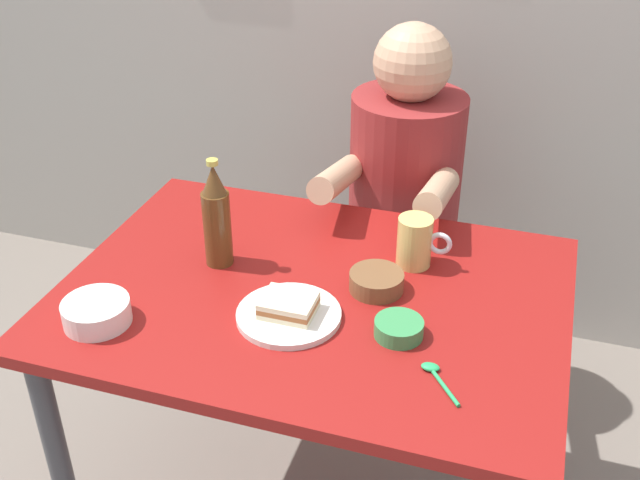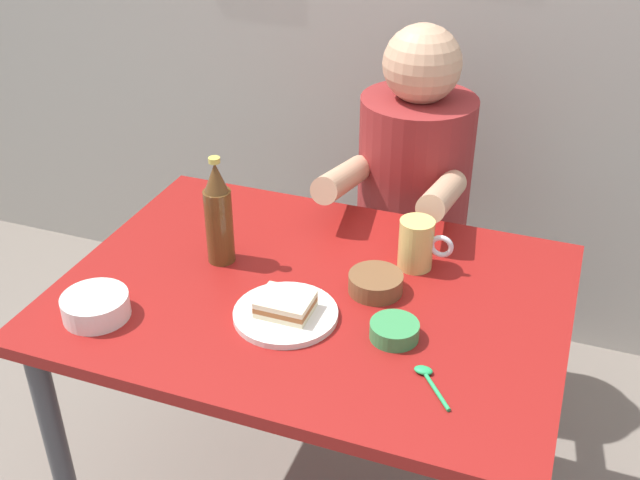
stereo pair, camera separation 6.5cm
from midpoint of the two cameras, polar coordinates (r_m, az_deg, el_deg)
dining_table at (r=1.74m, az=0.50°, el=-6.26°), size 1.10×0.80×0.74m
stool at (r=2.39m, az=7.22°, el=-3.63°), size 0.34×0.34×0.45m
person_seated at (r=2.17m, az=7.86°, el=5.26°), size 0.33×0.56×0.72m
plate_orange at (r=1.60m, az=-1.41°, el=-5.56°), size 0.22×0.22×0.01m
sandwich at (r=1.59m, az=-1.42°, el=-4.83°), size 0.11×0.09×0.04m
beer_mug at (r=1.75m, az=8.30°, el=-0.31°), size 0.13×0.08×0.12m
beer_bottle at (r=1.74m, az=-6.51°, el=1.83°), size 0.06×0.06×0.26m
dip_bowl_green at (r=1.55m, az=6.77°, el=-6.68°), size 0.10×0.10×0.03m
rice_bowl_white at (r=1.65m, az=-15.30°, el=-4.72°), size 0.14×0.14×0.05m
condiment_bowl_brown at (r=1.68m, az=5.28°, el=-3.16°), size 0.12×0.12×0.04m
spoon at (r=1.47m, az=9.35°, el=-10.13°), size 0.09×0.10×0.01m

